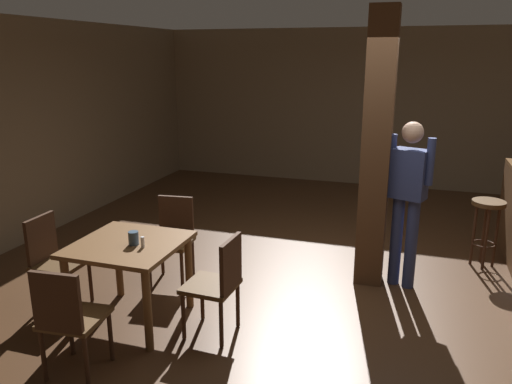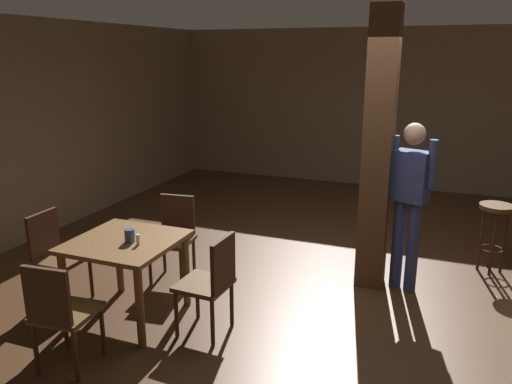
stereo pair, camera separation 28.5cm
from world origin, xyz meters
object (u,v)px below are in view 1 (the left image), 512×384
(dining_table, at_px, (129,256))
(standing_person, at_px, (408,193))
(chair_north, at_px, (173,235))
(bar_stool_near, at_px, (487,217))
(chair_east, at_px, (219,281))
(napkin_cup, at_px, (134,238))
(chair_west, at_px, (53,257))
(chair_south, at_px, (68,316))
(salt_shaker, at_px, (143,242))

(dining_table, bearing_deg, standing_person, 33.19)
(dining_table, relative_size, chair_north, 1.02)
(chair_north, height_order, bar_stool_near, chair_north)
(chair_east, relative_size, standing_person, 0.52)
(napkin_cup, relative_size, standing_person, 0.07)
(chair_west, bearing_deg, chair_east, 0.34)
(chair_east, xyz_separation_m, chair_south, (-0.82, -0.88, 0.00))
(dining_table, distance_m, napkin_cup, 0.21)
(chair_west, bearing_deg, bar_stool_near, 30.12)
(chair_north, distance_m, bar_stool_near, 3.49)
(chair_east, xyz_separation_m, napkin_cup, (-0.77, -0.04, 0.31))
(chair_east, distance_m, chair_south, 1.20)
(standing_person, bearing_deg, napkin_cup, -145.39)
(dining_table, xyz_separation_m, standing_person, (2.29, 1.50, 0.38))
(chair_east, bearing_deg, napkin_cup, -177.25)
(chair_east, xyz_separation_m, bar_stool_near, (2.31, 2.30, 0.08))
(chair_south, distance_m, bar_stool_near, 4.46)
(chair_west, distance_m, standing_person, 3.49)
(chair_east, xyz_separation_m, chair_north, (-0.87, 0.87, 0.00))
(chair_south, distance_m, salt_shaker, 0.88)
(chair_east, bearing_deg, chair_north, 134.98)
(chair_south, height_order, chair_west, same)
(chair_east, relative_size, chair_south, 1.00)
(standing_person, bearing_deg, chair_south, -133.71)
(standing_person, bearing_deg, chair_east, -134.09)
(dining_table, bearing_deg, chair_east, 0.41)
(salt_shaker, bearing_deg, standing_person, 36.48)
(chair_east, distance_m, salt_shaker, 0.73)
(dining_table, xyz_separation_m, chair_south, (0.02, -0.87, -0.12))
(salt_shaker, bearing_deg, chair_west, 176.72)
(chair_west, distance_m, napkin_cup, 0.95)
(standing_person, xyz_separation_m, bar_stool_near, (0.86, 0.81, -0.42))
(chair_south, xyz_separation_m, salt_shaker, (0.16, 0.81, 0.30))
(standing_person, height_order, bar_stool_near, standing_person)
(dining_table, relative_size, chair_east, 1.02)
(chair_south, xyz_separation_m, chair_north, (-0.05, 1.75, 0.00))
(napkin_cup, bearing_deg, chair_north, 96.44)
(chair_west, xyz_separation_m, bar_stool_near, (3.98, 2.31, 0.08))
(chair_south, relative_size, salt_shaker, 9.48)
(standing_person, distance_m, bar_stool_near, 1.25)
(salt_shaker, distance_m, bar_stool_near, 3.81)
(dining_table, xyz_separation_m, napkin_cup, (0.07, -0.03, 0.19))
(dining_table, height_order, chair_west, chair_west)
(dining_table, xyz_separation_m, bar_stool_near, (3.16, 2.30, -0.04))
(chair_east, relative_size, napkin_cup, 7.55)
(napkin_cup, distance_m, standing_person, 2.70)
(chair_south, relative_size, chair_north, 1.00)
(bar_stool_near, bearing_deg, dining_table, -143.87)
(chair_west, relative_size, napkin_cup, 7.55)
(chair_west, xyz_separation_m, napkin_cup, (0.90, -0.03, 0.31))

